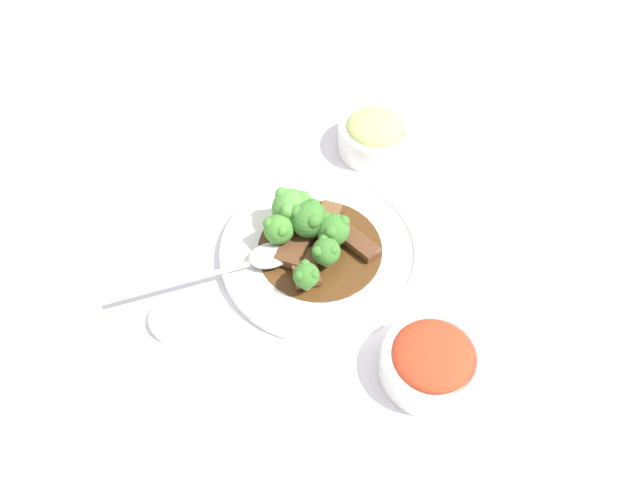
{
  "coord_description": "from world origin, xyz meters",
  "views": [
    {
      "loc": [
        -0.13,
        -0.46,
        0.67
      ],
      "look_at": [
        0.0,
        0.0,
        0.03
      ],
      "focal_mm": 35.0,
      "sensor_mm": 36.0,
      "label": 1
    }
  ],
  "objects_px": {
    "broccoli_floret_5": "(306,275)",
    "beef_strip_1": "(326,220)",
    "broccoli_floret_3": "(333,229)",
    "side_bowl_kimchi": "(432,361)",
    "beef_strip_3": "(305,268)",
    "sauce_dish": "(175,318)",
    "beef_strip_0": "(294,251)",
    "broccoli_floret_0": "(292,208)",
    "broccoli_floret_2": "(324,251)",
    "beef_strip_2": "(359,243)",
    "side_bowl_appetizer": "(375,134)",
    "broccoli_floret_1": "(309,219)",
    "broccoli_floret_4": "(279,229)",
    "serving_spoon": "(252,262)",
    "main_plate": "(320,251)"
  },
  "relations": [
    {
      "from": "beef_strip_2",
      "to": "broccoli_floret_0",
      "type": "distance_m",
      "value": 0.1
    },
    {
      "from": "beef_strip_0",
      "to": "beef_strip_3",
      "type": "bearing_deg",
      "value": -76.04
    },
    {
      "from": "broccoli_floret_5",
      "to": "side_bowl_appetizer",
      "type": "height_order",
      "value": "broccoli_floret_5"
    },
    {
      "from": "beef_strip_2",
      "to": "side_bowl_appetizer",
      "type": "relative_size",
      "value": 0.55
    },
    {
      "from": "beef_strip_0",
      "to": "side_bowl_kimchi",
      "type": "distance_m",
      "value": 0.22
    },
    {
      "from": "broccoli_floret_1",
      "to": "side_bowl_kimchi",
      "type": "relative_size",
      "value": 0.5
    },
    {
      "from": "beef_strip_3",
      "to": "broccoli_floret_3",
      "type": "relative_size",
      "value": 1.06
    },
    {
      "from": "beef_strip_1",
      "to": "beef_strip_2",
      "type": "relative_size",
      "value": 1.04
    },
    {
      "from": "side_bowl_kimchi",
      "to": "sauce_dish",
      "type": "height_order",
      "value": "side_bowl_kimchi"
    },
    {
      "from": "broccoli_floret_5",
      "to": "broccoli_floret_1",
      "type": "bearing_deg",
      "value": 71.97
    },
    {
      "from": "broccoli_floret_2",
      "to": "beef_strip_0",
      "type": "bearing_deg",
      "value": 142.42
    },
    {
      "from": "broccoli_floret_2",
      "to": "side_bowl_kimchi",
      "type": "bearing_deg",
      "value": -65.13
    },
    {
      "from": "broccoli_floret_0",
      "to": "side_bowl_kimchi",
      "type": "relative_size",
      "value": 0.51
    },
    {
      "from": "beef_strip_1",
      "to": "broccoli_floret_5",
      "type": "xyz_separation_m",
      "value": [
        -0.05,
        -0.09,
        0.02
      ]
    },
    {
      "from": "beef_strip_1",
      "to": "side_bowl_appetizer",
      "type": "bearing_deg",
      "value": 49.24
    },
    {
      "from": "broccoli_floret_2",
      "to": "sauce_dish",
      "type": "height_order",
      "value": "broccoli_floret_2"
    },
    {
      "from": "beef_strip_3",
      "to": "broccoli_floret_1",
      "type": "xyz_separation_m",
      "value": [
        0.02,
        0.05,
        0.03
      ]
    },
    {
      "from": "serving_spoon",
      "to": "broccoli_floret_4",
      "type": "bearing_deg",
      "value": 28.61
    },
    {
      "from": "beef_strip_3",
      "to": "broccoli_floret_4",
      "type": "xyz_separation_m",
      "value": [
        -0.02,
        0.05,
        0.02
      ]
    },
    {
      "from": "beef_strip_0",
      "to": "main_plate",
      "type": "bearing_deg",
      "value": 2.18
    },
    {
      "from": "broccoli_floret_1",
      "to": "broccoli_floret_3",
      "type": "relative_size",
      "value": 1.14
    },
    {
      "from": "broccoli_floret_3",
      "to": "side_bowl_kimchi",
      "type": "xyz_separation_m",
      "value": [
        0.06,
        -0.19,
        -0.02
      ]
    },
    {
      "from": "beef_strip_0",
      "to": "broccoli_floret_3",
      "type": "bearing_deg",
      "value": 2.41
    },
    {
      "from": "beef_strip_3",
      "to": "sauce_dish",
      "type": "xyz_separation_m",
      "value": [
        -0.17,
        -0.02,
        -0.02
      ]
    },
    {
      "from": "beef_strip_2",
      "to": "side_bowl_kimchi",
      "type": "distance_m",
      "value": 0.18
    },
    {
      "from": "broccoli_floret_5",
      "to": "sauce_dish",
      "type": "distance_m",
      "value": 0.17
    },
    {
      "from": "sauce_dish",
      "to": "serving_spoon",
      "type": "bearing_deg",
      "value": 21.58
    },
    {
      "from": "beef_strip_2",
      "to": "side_bowl_kimchi",
      "type": "bearing_deg",
      "value": -81.75
    },
    {
      "from": "broccoli_floret_5",
      "to": "beef_strip_1",
      "type": "bearing_deg",
      "value": 59.94
    },
    {
      "from": "beef_strip_1",
      "to": "beef_strip_2",
      "type": "bearing_deg",
      "value": -58.14
    },
    {
      "from": "main_plate",
      "to": "broccoli_floret_3",
      "type": "xyz_separation_m",
      "value": [
        0.02,
        0.0,
        0.04
      ]
    },
    {
      "from": "side_bowl_appetizer",
      "to": "broccoli_floret_4",
      "type": "bearing_deg",
      "value": -140.83
    },
    {
      "from": "serving_spoon",
      "to": "side_bowl_appetizer",
      "type": "xyz_separation_m",
      "value": [
        0.22,
        0.17,
        0.0
      ]
    },
    {
      "from": "beef_strip_0",
      "to": "broccoli_floret_0",
      "type": "bearing_deg",
      "value": 76.96
    },
    {
      "from": "broccoli_floret_5",
      "to": "sauce_dish",
      "type": "bearing_deg",
      "value": 176.59
    },
    {
      "from": "broccoli_floret_2",
      "to": "serving_spoon",
      "type": "height_order",
      "value": "broccoli_floret_2"
    },
    {
      "from": "broccoli_floret_2",
      "to": "broccoli_floret_4",
      "type": "bearing_deg",
      "value": 134.16
    },
    {
      "from": "main_plate",
      "to": "sauce_dish",
      "type": "bearing_deg",
      "value": -167.17
    },
    {
      "from": "beef_strip_2",
      "to": "beef_strip_3",
      "type": "bearing_deg",
      "value": -167.41
    },
    {
      "from": "broccoli_floret_4",
      "to": "beef_strip_1",
      "type": "bearing_deg",
      "value": 12.84
    },
    {
      "from": "broccoli_floret_2",
      "to": "sauce_dish",
      "type": "relative_size",
      "value": 0.69
    },
    {
      "from": "main_plate",
      "to": "serving_spoon",
      "type": "relative_size",
      "value": 1.13
    },
    {
      "from": "broccoli_floret_0",
      "to": "beef_strip_2",
      "type": "bearing_deg",
      "value": -38.58
    },
    {
      "from": "beef_strip_1",
      "to": "beef_strip_3",
      "type": "relative_size",
      "value": 1.12
    },
    {
      "from": "broccoli_floret_4",
      "to": "sauce_dish",
      "type": "relative_size",
      "value": 0.77
    },
    {
      "from": "main_plate",
      "to": "beef_strip_1",
      "type": "height_order",
      "value": "beef_strip_1"
    },
    {
      "from": "beef_strip_1",
      "to": "broccoli_floret_4",
      "type": "height_order",
      "value": "broccoli_floret_4"
    },
    {
      "from": "beef_strip_3",
      "to": "broccoli_floret_2",
      "type": "bearing_deg",
      "value": 5.43
    },
    {
      "from": "broccoli_floret_4",
      "to": "side_bowl_appetizer",
      "type": "xyz_separation_m",
      "value": [
        0.18,
        0.15,
        -0.02
      ]
    },
    {
      "from": "main_plate",
      "to": "side_bowl_appetizer",
      "type": "xyz_separation_m",
      "value": [
        0.13,
        0.17,
        0.02
      ]
    }
  ]
}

